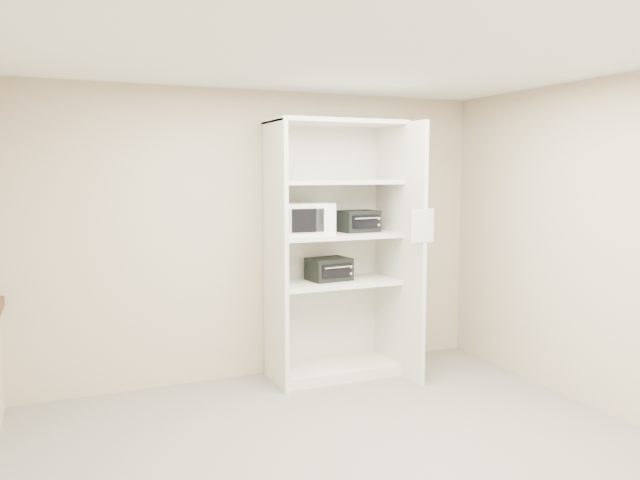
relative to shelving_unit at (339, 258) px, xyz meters
name	(u,v)px	position (x,y,z in m)	size (l,w,h in m)	color
floor	(355,460)	(-0.67, -1.70, -1.13)	(4.50, 4.00, 0.01)	slate
ceiling	(358,51)	(-0.67, -1.70, 1.57)	(4.50, 4.00, 0.01)	white
wall_back	(262,235)	(-0.67, 0.30, 0.22)	(4.50, 0.02, 2.70)	tan
wall_front	(603,338)	(-0.67, -3.70, 0.22)	(4.50, 0.02, 2.70)	tan
wall_right	(610,247)	(1.58, -1.70, 0.22)	(0.02, 4.00, 2.70)	tan
shelving_unit	(339,258)	(0.00, 0.00, 0.00)	(1.24, 0.92, 2.42)	white
microwave	(304,219)	(-0.37, -0.02, 0.38)	(0.49, 0.37, 0.29)	white
toaster_oven_upper	(358,221)	(0.22, 0.04, 0.34)	(0.36, 0.27, 0.21)	black
toaster_oven_lower	(329,269)	(-0.09, 0.03, -0.10)	(0.38, 0.29, 0.21)	black
paper_sign	(423,226)	(0.52, -0.63, 0.34)	(0.23, 0.01, 0.29)	white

